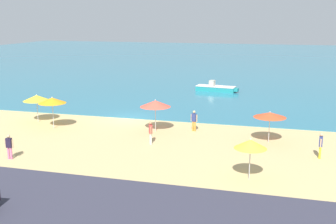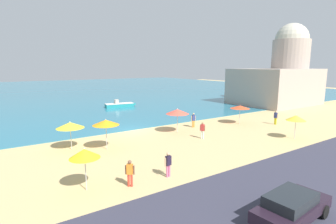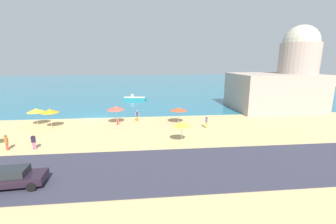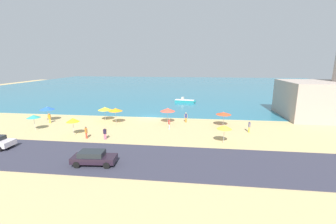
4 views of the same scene
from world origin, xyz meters
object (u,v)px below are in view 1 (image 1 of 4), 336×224
at_px(bather_3, 9,145).
at_px(bather_4, 194,120).
at_px(skiff_nearshore, 216,88).
at_px(bather_0, 151,131).
at_px(bather_5, 321,144).
at_px(beach_umbrella_2, 270,115).
at_px(beach_umbrella_4, 37,98).
at_px(beach_umbrella_7, 251,144).
at_px(beach_umbrella_5, 52,100).
at_px(beach_umbrella_0, 155,104).

height_order(bather_3, bather_4, bather_4).
xyz_separation_m(bather_3, skiff_nearshore, (8.92, 28.44, -0.49)).
relative_size(bather_0, bather_5, 0.98).
bearing_deg(bather_5, bather_3, -164.25).
bearing_deg(bather_0, bather_5, -0.69).
xyz_separation_m(beach_umbrella_2, beach_umbrella_4, (-19.74, 1.11, 0.03)).
distance_m(beach_umbrella_7, bather_5, 6.52).
bearing_deg(beach_umbrella_7, bather_4, 118.94).
distance_m(beach_umbrella_2, bather_3, 17.98).
bearing_deg(bather_3, bather_5, 15.75).
distance_m(beach_umbrella_2, beach_umbrella_4, 19.77).
distance_m(beach_umbrella_5, skiff_nearshore, 23.28).
height_order(beach_umbrella_2, bather_0, beach_umbrella_2).
relative_size(beach_umbrella_0, skiff_nearshore, 0.49).
height_order(beach_umbrella_0, skiff_nearshore, beach_umbrella_0).
bearing_deg(bather_5, beach_umbrella_4, 170.64).
bearing_deg(beach_umbrella_0, bather_4, 17.25).
height_order(beach_umbrella_5, beach_umbrella_7, beach_umbrella_5).
bearing_deg(bather_4, beach_umbrella_0, -162.75).
xyz_separation_m(beach_umbrella_4, bather_4, (13.82, 0.56, -1.17)).
bearing_deg(beach_umbrella_5, beach_umbrella_7, -23.20).
xyz_separation_m(beach_umbrella_7, bather_0, (-7.44, 5.05, -1.15)).
bearing_deg(skiff_nearshore, beach_umbrella_7, -77.33).
bearing_deg(beach_umbrella_7, beach_umbrella_0, 134.02).
bearing_deg(bather_4, skiff_nearshore, 93.51).
bearing_deg(bather_5, bather_0, 179.31).
relative_size(bather_0, bather_4, 0.98).
bearing_deg(skiff_nearshore, beach_umbrella_4, -123.47).
bearing_deg(bather_0, beach_umbrella_5, 167.52).
bearing_deg(bather_3, beach_umbrella_2, 27.02).
relative_size(beach_umbrella_5, bather_5, 1.56).
bearing_deg(beach_umbrella_7, beach_umbrella_4, 155.29).
bearing_deg(bather_4, beach_umbrella_2, -15.74).
bearing_deg(beach_umbrella_2, bather_3, -152.98).
bearing_deg(skiff_nearshore, bather_3, -107.42).
height_order(beach_umbrella_2, beach_umbrella_7, beach_umbrella_7).
height_order(beach_umbrella_2, bather_4, beach_umbrella_2).
relative_size(beach_umbrella_7, bather_5, 1.42).
bearing_deg(beach_umbrella_7, beach_umbrella_5, 156.80).
bearing_deg(bather_3, bather_0, 35.77).
bearing_deg(skiff_nearshore, bather_4, -86.49).
distance_m(beach_umbrella_2, bather_5, 4.45).
height_order(bather_4, skiff_nearshore, bather_4).
relative_size(beach_umbrella_4, bather_4, 1.44).
distance_m(beach_umbrella_4, bather_0, 12.14).
height_order(beach_umbrella_7, bather_0, beach_umbrella_7).
xyz_separation_m(beach_umbrella_2, bather_0, (-8.22, -2.56, -1.15)).
height_order(beach_umbrella_0, bather_5, beach_umbrella_0).
relative_size(beach_umbrella_2, bather_4, 1.38).
distance_m(beach_umbrella_0, beach_umbrella_2, 8.90).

